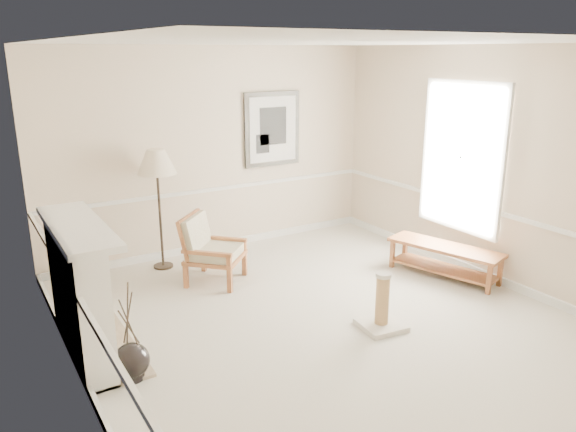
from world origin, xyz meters
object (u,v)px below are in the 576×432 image
object	(u,v)px
armchair	(208,246)
bench	(445,256)
floor_lamp	(157,165)
scratching_post	(382,311)
floor_vase	(132,362)

from	to	relation	value
armchair	bench	distance (m)	3.04
floor_lamp	bench	size ratio (longest dim) A/B	1.05
armchair	scratching_post	distance (m)	2.38
floor_lamp	bench	bearing A→B (deg)	-36.16
floor_vase	floor_lamp	bearing A→B (deg)	65.21
floor_lamp	scratching_post	distance (m)	3.42
floor_vase	scratching_post	xyz separation A→B (m)	(2.53, -0.40, 0.02)
floor_vase	armchair	xyz separation A→B (m)	(1.49, 1.72, 0.29)
floor_vase	armchair	bearing A→B (deg)	49.14
bench	scratching_post	world-z (taller)	scratching_post
bench	armchair	bearing A→B (deg)	151.47
armchair	scratching_post	xyz separation A→B (m)	(1.05, -2.12, -0.27)
armchair	floor_lamp	xyz separation A→B (m)	(-0.35, 0.75, 0.94)
floor_vase	floor_lamp	xyz separation A→B (m)	(1.14, 2.47, 1.23)
floor_vase	armchair	distance (m)	2.29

